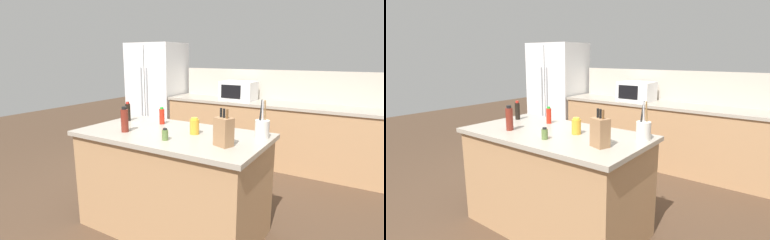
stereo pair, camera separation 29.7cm
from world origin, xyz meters
TOP-DOWN VIEW (x-y plane):
  - ground_plane at (0.00, 0.00)m, footprint 14.00×14.00m
  - back_counter_run at (0.30, 2.20)m, footprint 3.38×0.66m
  - wall_backsplash at (0.30, 2.52)m, footprint 3.34×0.03m
  - kitchen_island at (0.00, 0.00)m, footprint 1.69×0.91m
  - refrigerator at (-1.90, 2.25)m, footprint 0.93×0.75m
  - microwave at (-0.28, 2.20)m, footprint 0.51×0.39m
  - knife_block at (0.57, -0.13)m, footprint 0.16×0.14m
  - utensil_crock at (0.75, 0.25)m, footprint 0.12×0.12m
  - honey_jar at (0.20, 0.06)m, footprint 0.08×0.08m
  - soy_sauce_bottle at (-0.68, 0.17)m, footprint 0.05×0.05m
  - spice_jar_oregano at (0.09, -0.23)m, footprint 0.05×0.05m
  - vinegar_bottle at (-0.38, -0.20)m, footprint 0.07×0.07m
  - hot_sauce_bottle at (-0.28, 0.23)m, footprint 0.05×0.05m

SIDE VIEW (x-z plane):
  - ground_plane at x=0.00m, z-range 0.00..0.00m
  - back_counter_run at x=0.30m, z-range 0.00..0.94m
  - kitchen_island at x=0.00m, z-range 0.00..0.94m
  - refrigerator at x=-1.90m, z-range 0.00..1.84m
  - spice_jar_oregano at x=0.09m, z-range 0.94..1.04m
  - honey_jar at x=0.20m, z-range 0.94..1.08m
  - hot_sauce_bottle at x=-0.28m, z-range 0.93..1.11m
  - utensil_crock at x=0.75m, z-range 0.86..1.18m
  - soy_sauce_bottle at x=-0.68m, z-range 0.93..1.14m
  - vinegar_bottle at x=-0.38m, z-range 0.93..1.16m
  - knife_block at x=0.57m, z-range 0.91..1.20m
  - microwave at x=-0.28m, z-range 0.94..1.23m
  - wall_backsplash at x=0.30m, z-range 0.94..1.40m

